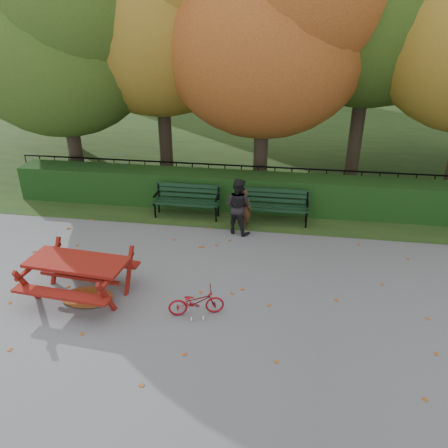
# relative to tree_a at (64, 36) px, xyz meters

# --- Properties ---
(ground) EXTENTS (90.00, 90.00, 0.00)m
(ground) POSITION_rel_tree_a_xyz_m (5.19, -5.58, -4.52)
(ground) COLOR slate
(ground) RESTS_ON ground
(grass_strip) EXTENTS (90.00, 90.00, 0.00)m
(grass_strip) POSITION_rel_tree_a_xyz_m (5.19, 8.42, -4.52)
(grass_strip) COLOR #1E3716
(grass_strip) RESTS_ON ground
(hedge) EXTENTS (13.00, 0.90, 1.00)m
(hedge) POSITION_rel_tree_a_xyz_m (5.19, -1.08, -4.02)
(hedge) COLOR black
(hedge) RESTS_ON ground
(iron_fence) EXTENTS (14.00, 0.04, 1.02)m
(iron_fence) POSITION_rel_tree_a_xyz_m (5.19, -0.28, -3.98)
(iron_fence) COLOR black
(iron_fence) RESTS_ON ground
(tree_a) EXTENTS (5.88, 5.60, 7.48)m
(tree_a) POSITION_rel_tree_a_xyz_m (0.00, 0.00, 0.00)
(tree_a) COLOR #31261B
(tree_a) RESTS_ON ground
(tree_b) EXTENTS (6.72, 6.40, 8.79)m
(tree_b) POSITION_rel_tree_a_xyz_m (2.74, 1.17, 0.88)
(tree_b) COLOR #31261B
(tree_b) RESTS_ON ground
(tree_c) EXTENTS (6.30, 6.00, 8.00)m
(tree_c) POSITION_rel_tree_a_xyz_m (6.02, 0.38, 0.30)
(tree_c) COLOR #31261B
(tree_c) RESTS_ON ground
(bench_left) EXTENTS (1.80, 0.57, 0.88)m
(bench_left) POSITION_rel_tree_a_xyz_m (3.89, -1.88, -4.00)
(bench_left) COLOR black
(bench_left) RESTS_ON ground
(bench_right) EXTENTS (1.80, 0.57, 0.88)m
(bench_right) POSITION_rel_tree_a_xyz_m (6.29, -1.88, -4.00)
(bench_right) COLOR black
(bench_right) RESTS_ON ground
(picnic_table) EXTENTS (2.04, 1.70, 0.94)m
(picnic_table) POSITION_rel_tree_a_xyz_m (2.67, -5.96, -3.88)
(picnic_table) COLOR maroon
(picnic_table) RESTS_ON ground
(leaf_pile) EXTENTS (1.16, 0.89, 0.07)m
(leaf_pile) POSITION_rel_tree_a_xyz_m (2.81, -6.03, -4.48)
(leaf_pile) COLOR brown
(leaf_pile) RESTS_ON ground
(leaf_scatter) EXTENTS (9.00, 5.70, 0.01)m
(leaf_scatter) POSITION_rel_tree_a_xyz_m (5.19, -5.28, -4.51)
(leaf_scatter) COLOR brown
(leaf_scatter) RESTS_ON ground
(child) EXTENTS (0.46, 0.39, 1.06)m
(child) POSITION_rel_tree_a_xyz_m (5.53, -2.38, -3.99)
(child) COLOR #442916
(child) RESTS_ON ground
(adult) EXTENTS (0.87, 0.79, 1.46)m
(adult) POSITION_rel_tree_a_xyz_m (5.39, -2.68, -3.79)
(adult) COLOR black
(adult) RESTS_ON ground
(bicycle) EXTENTS (1.10, 0.64, 0.55)m
(bicycle) POSITION_rel_tree_a_xyz_m (5.06, -6.17, -4.25)
(bicycle) COLOR maroon
(bicycle) RESTS_ON ground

